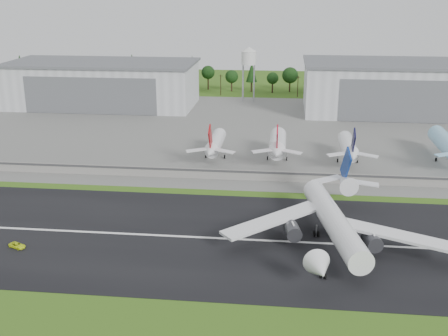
# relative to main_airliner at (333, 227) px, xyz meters

# --- Properties ---
(ground) EXTENTS (600.00, 600.00, 0.00)m
(ground) POSITION_rel_main_airliner_xyz_m (-28.19, -9.57, -4.89)
(ground) COLOR #2E5614
(ground) RESTS_ON ground
(runway) EXTENTS (320.00, 60.00, 0.10)m
(runway) POSITION_rel_main_airliner_xyz_m (-28.19, 0.43, -4.84)
(runway) COLOR black
(runway) RESTS_ON ground
(runway_centerline) EXTENTS (220.00, 1.00, 0.02)m
(runway_centerline) POSITION_rel_main_airliner_xyz_m (-28.19, 0.43, -4.78)
(runway_centerline) COLOR white
(runway_centerline) RESTS_ON runway
(apron) EXTENTS (320.00, 150.00, 0.10)m
(apron) POSITION_rel_main_airliner_xyz_m (-28.19, 110.43, -4.84)
(apron) COLOR slate
(apron) RESTS_ON ground
(blast_fence) EXTENTS (240.00, 0.61, 3.50)m
(blast_fence) POSITION_rel_main_airliner_xyz_m (-28.19, 45.41, -3.09)
(blast_fence) COLOR gray
(blast_fence) RESTS_ON ground
(hangar_west) EXTENTS (97.00, 44.00, 23.20)m
(hangar_west) POSITION_rel_main_airliner_xyz_m (-108.19, 155.35, 6.74)
(hangar_west) COLOR silver
(hangar_west) RESTS_ON ground
(hangar_east) EXTENTS (102.00, 47.00, 25.20)m
(hangar_east) POSITION_rel_main_airliner_xyz_m (46.81, 155.35, 7.73)
(hangar_east) COLOR silver
(hangar_east) RESTS_ON ground
(water_tower) EXTENTS (8.40, 8.40, 29.40)m
(water_tower) POSITION_rel_main_airliner_xyz_m (-33.19, 175.43, 19.66)
(water_tower) COLOR #99999E
(water_tower) RESTS_ON ground
(utility_poles) EXTENTS (230.00, 3.00, 12.00)m
(utility_poles) POSITION_rel_main_airliner_xyz_m (-28.19, 190.43, -4.89)
(utility_poles) COLOR black
(utility_poles) RESTS_ON ground
(treeline) EXTENTS (320.00, 16.00, 22.00)m
(treeline) POSITION_rel_main_airliner_xyz_m (-28.19, 205.43, -4.89)
(treeline) COLOR black
(treeline) RESTS_ON ground
(main_airliner) EXTENTS (56.28, 59.02, 18.17)m
(main_airliner) POSITION_rel_main_airliner_xyz_m (0.00, 0.00, 0.00)
(main_airliner) COLOR white
(main_airliner) RESTS_ON runway
(ground_vehicle) EXTENTS (4.91, 3.67, 1.24)m
(ground_vehicle) POSITION_rel_main_airliner_xyz_m (-76.89, -10.34, -4.17)
(ground_vehicle) COLOR #DDF11C
(ground_vehicle) RESTS_ON runway
(parked_jet_red_a) EXTENTS (7.36, 31.29, 16.35)m
(parked_jet_red_a) POSITION_rel_main_airliner_xyz_m (-37.93, 66.93, 0.97)
(parked_jet_red_a) COLOR white
(parked_jet_red_a) RESTS_ON ground
(parked_jet_red_b) EXTENTS (7.36, 31.29, 16.86)m
(parked_jet_red_b) POSITION_rel_main_airliner_xyz_m (-15.12, 67.01, 1.45)
(parked_jet_red_b) COLOR white
(parked_jet_red_b) RESTS_ON ground
(parked_jet_navy) EXTENTS (7.36, 31.29, 16.50)m
(parked_jet_navy) POSITION_rel_main_airliner_xyz_m (10.21, 66.96, 1.11)
(parked_jet_navy) COLOR white
(parked_jet_navy) RESTS_ON ground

